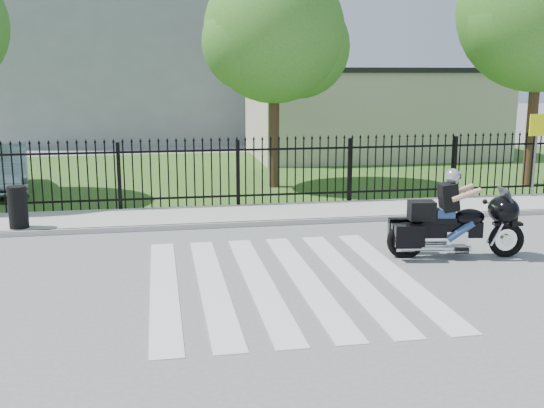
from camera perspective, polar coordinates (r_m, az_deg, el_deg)
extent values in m
plane|color=slate|center=(10.94, 0.96, -6.90)|extent=(120.00, 120.00, 0.00)
cube|color=#ADAAA3|center=(15.68, -2.58, -0.97)|extent=(40.00, 2.00, 0.12)
cube|color=#ADAAA3|center=(14.72, -2.06, -1.81)|extent=(40.00, 0.12, 0.12)
cube|color=#2F5A1F|center=(22.53, -4.96, 2.72)|extent=(40.00, 12.00, 0.02)
cube|color=black|center=(16.59, -3.05, 0.75)|extent=(26.00, 0.04, 0.05)
cube|color=black|center=(16.41, -3.09, 4.86)|extent=(26.00, 0.04, 0.05)
cylinder|color=#382316|center=(19.54, 0.18, 7.52)|extent=(0.32, 0.32, 4.16)
sphere|color=#367521|center=(19.53, 0.19, 15.15)|extent=(4.20, 4.20, 4.20)
cylinder|color=#382316|center=(21.54, 22.35, 7.89)|extent=(0.32, 0.32, 4.80)
sphere|color=#367521|center=(21.60, 22.98, 15.84)|extent=(5.00, 5.00, 5.00)
cube|color=#BBB29C|center=(27.74, 8.87, 7.91)|extent=(10.00, 6.00, 3.50)
cube|color=black|center=(27.68, 8.99, 11.73)|extent=(10.20, 6.20, 0.20)
cube|color=gray|center=(36.27, -12.18, 15.35)|extent=(15.00, 10.00, 12.00)
torus|color=black|center=(13.06, 20.26, -3.04)|extent=(0.70, 0.23, 0.69)
torus|color=black|center=(12.48, 11.89, -3.23)|extent=(0.74, 0.26, 0.73)
cube|color=black|center=(12.63, 15.47, -2.19)|extent=(1.32, 0.44, 0.30)
ellipsoid|color=black|center=(12.70, 17.26, -1.16)|extent=(0.67, 0.49, 0.33)
cube|color=black|center=(12.53, 14.64, -1.36)|extent=(0.69, 0.42, 0.10)
cube|color=silver|center=(12.72, 16.08, -2.93)|extent=(0.44, 0.36, 0.30)
ellipsoid|color=black|center=(12.90, 20.03, -0.51)|extent=(0.64, 0.80, 0.54)
cube|color=black|center=(12.41, 13.26, -0.57)|extent=(0.53, 0.45, 0.36)
cube|color=navy|center=(12.54, 15.20, -0.82)|extent=(0.38, 0.35, 0.18)
sphere|color=#AAAEB2|center=(12.45, 15.90, 2.42)|extent=(0.29, 0.29, 0.29)
imported|color=#94A5BA|center=(20.58, -23.11, 2.97)|extent=(2.23, 4.41, 1.39)
cylinder|color=slate|center=(19.02, 22.49, 3.89)|extent=(0.06, 0.06, 2.18)
cube|color=#F6F40C|center=(18.92, 22.74, 6.55)|extent=(0.49, 0.04, 0.59)
cylinder|color=black|center=(15.08, -21.82, -0.27)|extent=(0.46, 0.46, 0.93)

